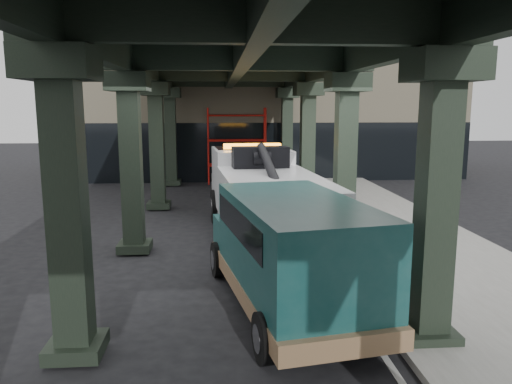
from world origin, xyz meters
name	(u,v)px	position (x,y,z in m)	size (l,w,h in m)	color
ground	(260,272)	(0.00, 0.00, 0.00)	(90.00, 90.00, 0.00)	black
sidewalk	(405,244)	(4.50, 2.00, 0.07)	(5.00, 40.00, 0.15)	gray
lane_stripe	(312,248)	(1.70, 2.00, 0.01)	(0.12, 38.00, 0.01)	silver
viaduct	(239,55)	(-0.40, 2.00, 5.46)	(7.40, 32.00, 6.40)	black
building	(265,107)	(2.00, 20.00, 4.00)	(22.00, 10.00, 8.00)	#C6B793
scaffolding	(237,144)	(0.00, 14.64, 2.11)	(3.08, 0.88, 4.00)	red
tow_truck	(262,194)	(0.33, 3.06, 1.46)	(3.32, 9.31, 2.99)	black
towed_van	(290,251)	(0.39, -2.42, 1.27)	(3.19, 6.13, 2.37)	#113F3E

